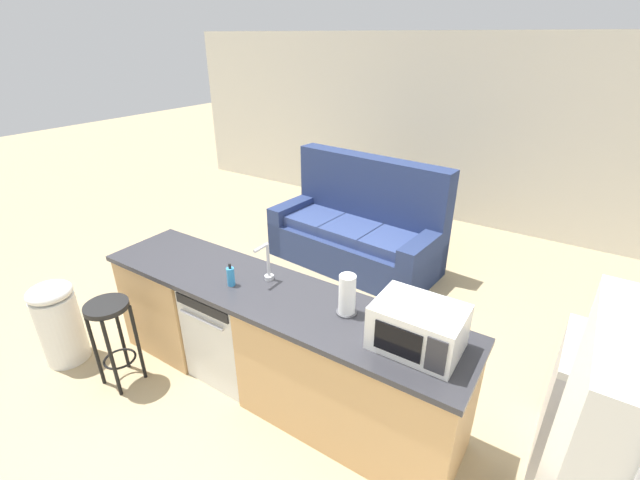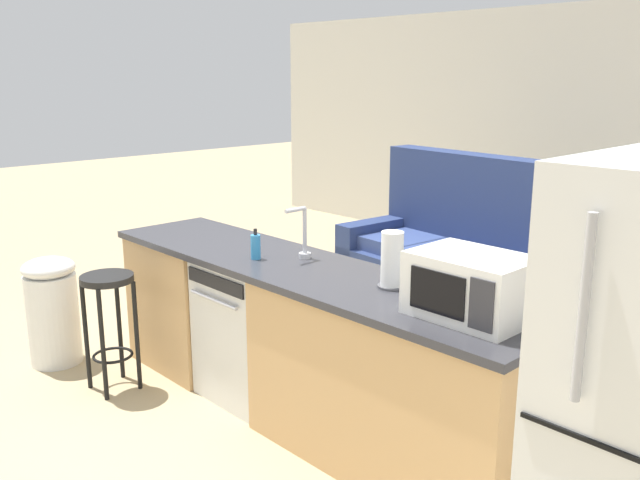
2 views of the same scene
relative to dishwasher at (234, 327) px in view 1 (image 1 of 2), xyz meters
name	(u,v)px [view 1 (image 1 of 2)]	position (x,y,z in m)	size (l,w,h in m)	color
ground_plane	(261,379)	(0.25, 0.00, -0.42)	(24.00, 24.00, 0.00)	tan
wall_back	(468,134)	(0.55, 4.20, 0.88)	(10.00, 0.06, 2.60)	silver
kitchen_counter	(283,349)	(0.49, 0.00, 0.00)	(2.94, 0.66, 0.90)	tan
dishwasher	(234,327)	(0.00, 0.00, 0.00)	(0.58, 0.61, 0.84)	silver
stove_range	(617,422)	(2.60, 0.55, 0.03)	(0.76, 0.68, 0.90)	#B7B7BC
microwave	(418,327)	(1.49, 0.00, 0.62)	(0.50, 0.37, 0.28)	white
sink_faucet	(267,264)	(0.29, 0.11, 0.61)	(0.07, 0.18, 0.30)	silver
paper_towel_roll	(347,295)	(0.99, 0.07, 0.62)	(0.14, 0.14, 0.28)	#4C4C51
soap_bottle	(231,276)	(0.11, -0.09, 0.55)	(0.06, 0.06, 0.18)	#338CCC
kettle	(610,353)	(2.43, 0.42, 0.56)	(0.21, 0.17, 0.19)	#B2B2B7
bar_stool	(112,327)	(-0.67, -0.62, 0.11)	(0.32, 0.32, 0.74)	black
trash_bin	(59,322)	(-1.32, -0.72, -0.04)	(0.35, 0.35, 0.74)	white
couch	(359,232)	(-0.07, 2.23, -0.03)	(2.07, 1.08, 1.27)	navy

